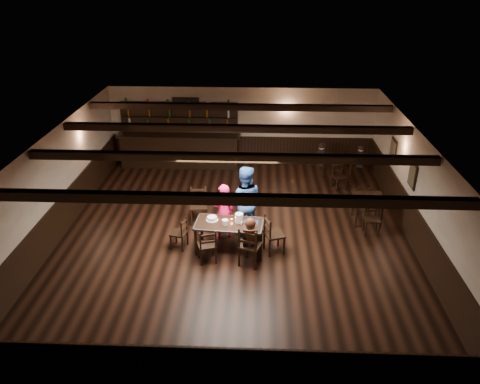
{
  "coord_description": "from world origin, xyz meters",
  "views": [
    {
      "loc": [
        0.58,
        -10.42,
        6.36
      ],
      "look_at": [
        0.13,
        0.2,
        1.18
      ],
      "focal_mm": 35.0,
      "sensor_mm": 36.0,
      "label": 1
    }
  ],
  "objects_px": {
    "woman_pink": "(224,212)",
    "cake": "(212,219)",
    "dining_table": "(229,226)",
    "chair_near_left": "(207,244)",
    "bar_counter": "(180,146)",
    "chair_near_right": "(249,244)",
    "man_blue": "(245,201)"
  },
  "relations": [
    {
      "from": "dining_table",
      "to": "woman_pink",
      "type": "xyz_separation_m",
      "value": [
        -0.17,
        0.56,
        0.08
      ]
    },
    {
      "from": "woman_pink",
      "to": "bar_counter",
      "type": "distance_m",
      "value": 5.15
    },
    {
      "from": "woman_pink",
      "to": "man_blue",
      "type": "height_order",
      "value": "man_blue"
    },
    {
      "from": "dining_table",
      "to": "man_blue",
      "type": "xyz_separation_m",
      "value": [
        0.35,
        0.79,
        0.27
      ]
    },
    {
      "from": "dining_table",
      "to": "man_blue",
      "type": "relative_size",
      "value": 0.9
    },
    {
      "from": "dining_table",
      "to": "chair_near_left",
      "type": "height_order",
      "value": "chair_near_left"
    },
    {
      "from": "man_blue",
      "to": "cake",
      "type": "distance_m",
      "value": 1.03
    },
    {
      "from": "woman_pink",
      "to": "cake",
      "type": "height_order",
      "value": "woman_pink"
    },
    {
      "from": "chair_near_right",
      "to": "woman_pink",
      "type": "distance_m",
      "value": 1.41
    },
    {
      "from": "chair_near_left",
      "to": "bar_counter",
      "type": "xyz_separation_m",
      "value": [
        -1.58,
        5.94,
        0.21
      ]
    },
    {
      "from": "chair_near_right",
      "to": "bar_counter",
      "type": "bearing_deg",
      "value": 112.87
    },
    {
      "from": "cake",
      "to": "bar_counter",
      "type": "distance_m",
      "value": 5.47
    },
    {
      "from": "cake",
      "to": "chair_near_left",
      "type": "bearing_deg",
      "value": -93.76
    },
    {
      "from": "man_blue",
      "to": "bar_counter",
      "type": "bearing_deg",
      "value": -60.53
    },
    {
      "from": "dining_table",
      "to": "bar_counter",
      "type": "height_order",
      "value": "bar_counter"
    },
    {
      "from": "woman_pink",
      "to": "bar_counter",
      "type": "height_order",
      "value": "bar_counter"
    },
    {
      "from": "dining_table",
      "to": "bar_counter",
      "type": "distance_m",
      "value": 5.73
    },
    {
      "from": "chair_near_right",
      "to": "bar_counter",
      "type": "height_order",
      "value": "bar_counter"
    },
    {
      "from": "woman_pink",
      "to": "cake",
      "type": "bearing_deg",
      "value": 44.47
    },
    {
      "from": "chair_near_right",
      "to": "cake",
      "type": "relative_size",
      "value": 3.4
    },
    {
      "from": "chair_near_right",
      "to": "bar_counter",
      "type": "distance_m",
      "value": 6.54
    },
    {
      "from": "dining_table",
      "to": "bar_counter",
      "type": "bearing_deg",
      "value": 110.91
    },
    {
      "from": "woman_pink",
      "to": "cake",
      "type": "relative_size",
      "value": 5.1
    },
    {
      "from": "dining_table",
      "to": "chair_near_right",
      "type": "xyz_separation_m",
      "value": [
        0.5,
        -0.67,
        -0.09
      ]
    },
    {
      "from": "chair_near_right",
      "to": "bar_counter",
      "type": "relative_size",
      "value": 0.24
    },
    {
      "from": "dining_table",
      "to": "cake",
      "type": "height_order",
      "value": "cake"
    },
    {
      "from": "woman_pink",
      "to": "dining_table",
      "type": "bearing_deg",
      "value": 91.7
    },
    {
      "from": "woman_pink",
      "to": "cake",
      "type": "distance_m",
      "value": 0.5
    },
    {
      "from": "chair_near_right",
      "to": "cake",
      "type": "bearing_deg",
      "value": 138.92
    },
    {
      "from": "chair_near_left",
      "to": "bar_counter",
      "type": "height_order",
      "value": "bar_counter"
    },
    {
      "from": "chair_near_right",
      "to": "cake",
      "type": "height_order",
      "value": "chair_near_right"
    },
    {
      "from": "chair_near_left",
      "to": "man_blue",
      "type": "xyz_separation_m",
      "value": [
        0.82,
        1.38,
        0.43
      ]
    }
  ]
}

